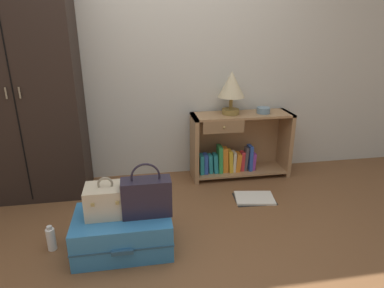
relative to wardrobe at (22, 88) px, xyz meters
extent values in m
plane|color=brown|center=(1.19, -1.20, -1.00)|extent=(9.00, 9.00, 0.00)
cube|color=beige|center=(1.19, 0.30, 0.30)|extent=(6.40, 0.10, 2.60)
cube|color=black|center=(0.00, 0.00, 0.00)|extent=(0.94, 0.45, 2.00)
cube|color=black|center=(0.00, -0.23, 0.00)|extent=(0.01, 0.01, 1.90)
cylinder|color=gray|center=(-0.05, -0.24, 0.00)|extent=(0.01, 0.01, 0.09)
cylinder|color=gray|center=(0.05, -0.24, 0.00)|extent=(0.01, 0.01, 0.09)
cube|color=#A37A51|center=(1.50, 0.06, -0.67)|extent=(0.04, 0.31, 0.67)
cube|color=#A37A51|center=(2.47, 0.06, -0.67)|extent=(0.04, 0.31, 0.67)
cube|color=#A37A51|center=(1.99, 0.06, -0.34)|extent=(1.01, 0.31, 0.02)
cube|color=#A37A51|center=(1.99, 0.06, -0.94)|extent=(0.93, 0.31, 0.02)
cube|color=#A37A51|center=(1.99, 0.21, -0.67)|extent=(0.93, 0.01, 0.65)
cube|color=#8F6B47|center=(1.76, -0.09, -0.41)|extent=(0.40, 0.02, 0.12)
sphere|color=#9E844C|center=(1.76, -0.10, -0.41)|extent=(0.02, 0.02, 0.02)
cube|color=teal|center=(1.57, 0.03, -0.83)|extent=(0.04, 0.12, 0.20)
cube|color=#2D51B2|center=(1.61, 0.03, -0.83)|extent=(0.04, 0.11, 0.20)
cube|color=teal|center=(1.66, 0.03, -0.84)|extent=(0.05, 0.09, 0.20)
cube|color=teal|center=(1.71, 0.03, -0.84)|extent=(0.05, 0.11, 0.20)
cube|color=green|center=(1.76, 0.03, -0.79)|extent=(0.05, 0.13, 0.29)
cube|color=orange|center=(1.81, 0.03, -0.80)|extent=(0.06, 0.10, 0.26)
cube|color=gold|center=(1.87, 0.03, -0.82)|extent=(0.06, 0.13, 0.23)
cube|color=beige|center=(1.91, 0.03, -0.83)|extent=(0.03, 0.11, 0.21)
cube|color=orange|center=(1.95, 0.03, -0.84)|extent=(0.06, 0.12, 0.19)
cube|color=red|center=(2.00, 0.03, -0.83)|extent=(0.04, 0.08, 0.20)
cube|color=#4C474C|center=(2.04, 0.03, -0.81)|extent=(0.05, 0.08, 0.25)
cube|color=#2D51B2|center=(2.08, 0.03, -0.80)|extent=(0.04, 0.12, 0.27)
cube|color=purple|center=(2.12, 0.03, -0.84)|extent=(0.04, 0.08, 0.18)
cylinder|color=olive|center=(1.87, 0.07, -0.31)|extent=(0.17, 0.17, 0.05)
cylinder|color=olive|center=(1.87, 0.07, -0.22)|extent=(0.04, 0.04, 0.12)
cone|color=beige|center=(1.87, 0.07, -0.04)|extent=(0.26, 0.26, 0.25)
cylinder|color=slate|center=(2.20, 0.05, -0.30)|extent=(0.13, 0.13, 0.06)
cube|color=teal|center=(0.81, -0.98, -0.86)|extent=(0.66, 0.44, 0.27)
cube|color=#285071|center=(0.81, -0.98, -0.86)|extent=(0.67, 0.45, 0.01)
cube|color=#285071|center=(0.81, -1.21, -0.86)|extent=(0.14, 0.02, 0.03)
cube|color=beige|center=(0.71, -0.95, -0.62)|extent=(0.28, 0.21, 0.21)
torus|color=gray|center=(0.71, -0.95, -0.50)|extent=(0.11, 0.02, 0.11)
cube|color=tan|center=(0.64, -1.06, -0.59)|extent=(0.02, 0.01, 0.02)
cube|color=tan|center=(0.79, -1.06, -0.59)|extent=(0.02, 0.01, 0.02)
cube|color=#231E2D|center=(0.98, -1.00, -0.60)|extent=(0.33, 0.14, 0.26)
torus|color=#231E2D|center=(0.98, -1.00, -0.45)|extent=(0.20, 0.01, 0.20)
cylinder|color=white|center=(0.31, -0.91, -0.92)|extent=(0.06, 0.06, 0.17)
cylinder|color=silver|center=(0.31, -0.91, -0.82)|extent=(0.04, 0.04, 0.02)
cube|color=white|center=(1.97, -0.47, -0.99)|extent=(0.38, 0.29, 0.02)
cube|color=black|center=(1.97, -0.47, -1.00)|extent=(0.38, 0.28, 0.01)
camera|label=1|loc=(0.95, -3.02, 0.51)|focal=31.05mm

